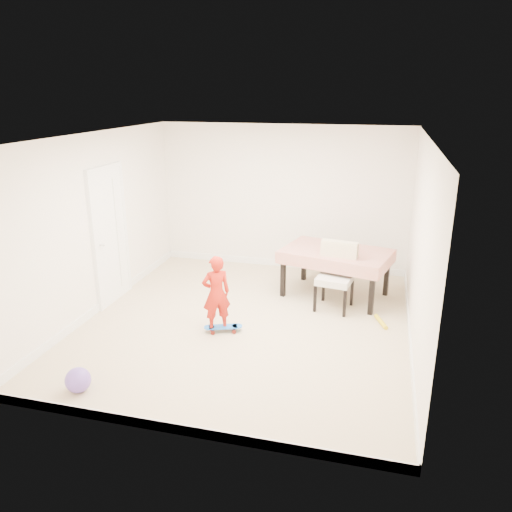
% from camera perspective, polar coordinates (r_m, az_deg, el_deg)
% --- Properties ---
extents(ground, '(5.00, 5.00, 0.00)m').
position_cam_1_polar(ground, '(7.17, -1.18, -7.65)').
color(ground, '#C9B28B').
rests_on(ground, ground).
extents(ceiling, '(4.50, 5.00, 0.04)m').
position_cam_1_polar(ceiling, '(6.46, -1.34, 13.36)').
color(ceiling, silver).
rests_on(ceiling, wall_back).
extents(wall_back, '(4.50, 0.04, 2.60)m').
position_cam_1_polar(wall_back, '(9.04, 3.01, 6.61)').
color(wall_back, white).
rests_on(wall_back, ground).
extents(wall_front, '(4.50, 0.04, 2.60)m').
position_cam_1_polar(wall_front, '(4.50, -9.84, -6.17)').
color(wall_front, white).
rests_on(wall_front, ground).
extents(wall_left, '(0.04, 5.00, 2.60)m').
position_cam_1_polar(wall_left, '(7.59, -17.72, 3.44)').
color(wall_left, white).
rests_on(wall_left, ground).
extents(wall_right, '(0.04, 5.00, 2.60)m').
position_cam_1_polar(wall_right, '(6.48, 18.09, 0.90)').
color(wall_right, white).
rests_on(wall_right, ground).
extents(door, '(0.11, 0.94, 2.11)m').
position_cam_1_polar(door, '(7.90, -16.36, 2.07)').
color(door, white).
rests_on(door, ground).
extents(baseboard_back, '(4.50, 0.02, 0.12)m').
position_cam_1_polar(baseboard_back, '(9.38, 2.90, -0.81)').
color(baseboard_back, white).
rests_on(baseboard_back, ground).
extents(baseboard_front, '(4.50, 0.02, 0.12)m').
position_cam_1_polar(baseboard_front, '(5.13, -9.10, -18.90)').
color(baseboard_front, white).
rests_on(baseboard_front, ground).
extents(baseboard_left, '(0.02, 5.00, 0.12)m').
position_cam_1_polar(baseboard_left, '(7.99, -16.92, -5.17)').
color(baseboard_left, white).
rests_on(baseboard_left, ground).
extents(baseboard_right, '(0.02, 5.00, 0.12)m').
position_cam_1_polar(baseboard_right, '(6.94, 17.15, -8.91)').
color(baseboard_right, white).
rests_on(baseboard_right, ground).
extents(dining_table, '(1.83, 1.39, 0.76)m').
position_cam_1_polar(dining_table, '(8.03, 9.04, -1.96)').
color(dining_table, '#BC0A13').
rests_on(dining_table, ground).
extents(dining_chair, '(0.64, 0.71, 1.01)m').
position_cam_1_polar(dining_chair, '(7.52, 8.98, -2.42)').
color(dining_chair, white).
rests_on(dining_chair, ground).
extents(skateboard, '(0.56, 0.36, 0.08)m').
position_cam_1_polar(skateboard, '(6.93, -3.77, -8.31)').
color(skateboard, blue).
rests_on(skateboard, ground).
extents(child, '(0.46, 0.42, 1.06)m').
position_cam_1_polar(child, '(6.73, -4.55, -4.56)').
color(child, red).
rests_on(child, ground).
extents(balloon, '(0.28, 0.28, 0.28)m').
position_cam_1_polar(balloon, '(5.95, -19.68, -13.21)').
color(balloon, '#7050C0').
rests_on(balloon, ground).
extents(foam_toy, '(0.20, 0.39, 0.06)m').
position_cam_1_polar(foam_toy, '(7.35, 14.08, -7.29)').
color(foam_toy, yellow).
rests_on(foam_toy, ground).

